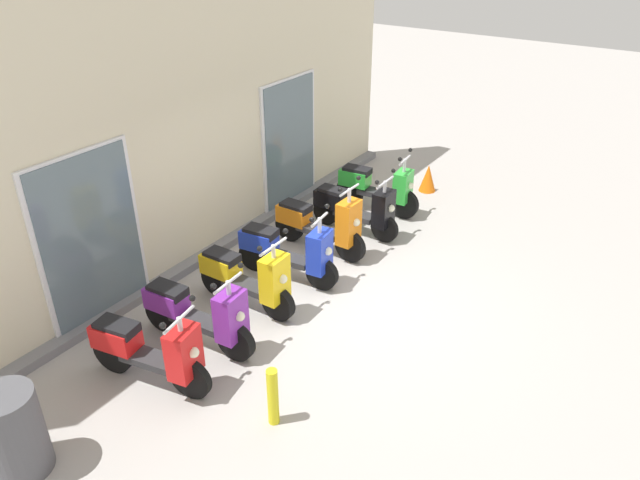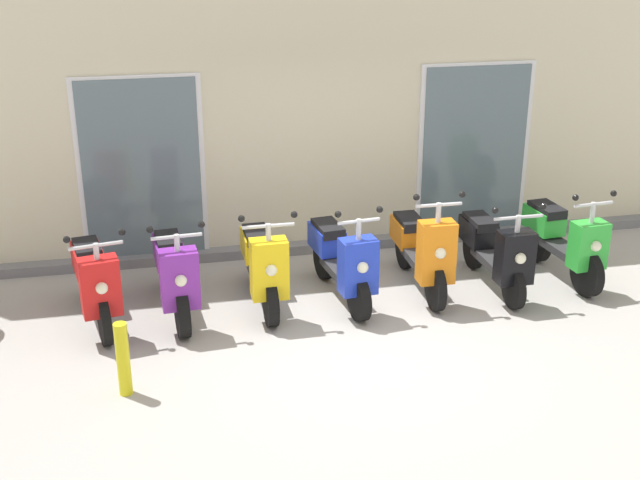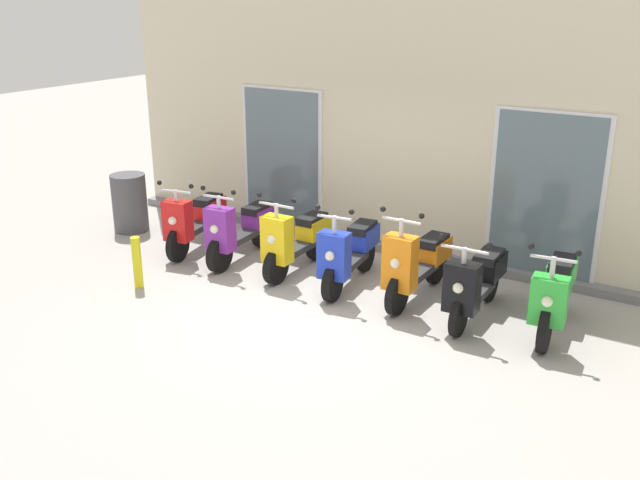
# 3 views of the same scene
# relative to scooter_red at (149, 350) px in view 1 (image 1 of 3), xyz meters

# --- Properties ---
(ground_plane) EXTENTS (40.00, 40.00, 0.00)m
(ground_plane) POSITION_rel_scooter_red_xyz_m (2.63, -0.92, -0.48)
(ground_plane) COLOR #A8A39E
(storefront_facade) EXTENTS (9.92, 0.50, 4.20)m
(storefront_facade) POSITION_rel_scooter_red_xyz_m (2.63, 1.68, 1.55)
(storefront_facade) COLOR beige
(storefront_facade) RESTS_ON ground_plane
(scooter_red) EXTENTS (0.65, 1.56, 1.18)m
(scooter_red) POSITION_rel_scooter_red_xyz_m (0.00, 0.00, 0.00)
(scooter_red) COLOR black
(scooter_red) RESTS_ON ground_plane
(scooter_purple) EXTENTS (0.57, 1.64, 1.20)m
(scooter_purple) POSITION_rel_scooter_red_xyz_m (0.82, 0.05, -0.02)
(scooter_purple) COLOR black
(scooter_purple) RESTS_ON ground_plane
(scooter_yellow) EXTENTS (0.60, 1.54, 1.22)m
(scooter_yellow) POSITION_rel_scooter_red_xyz_m (1.76, 0.07, -0.01)
(scooter_yellow) COLOR black
(scooter_yellow) RESTS_ON ground_plane
(scooter_blue) EXTENTS (0.56, 1.61, 1.23)m
(scooter_blue) POSITION_rel_scooter_red_xyz_m (2.63, 0.03, -0.02)
(scooter_blue) COLOR black
(scooter_blue) RESTS_ON ground_plane
(scooter_orange) EXTENTS (0.57, 1.67, 1.32)m
(scooter_orange) POSITION_rel_scooter_red_xyz_m (3.56, 0.09, 0.01)
(scooter_orange) COLOR black
(scooter_orange) RESTS_ON ground_plane
(scooter_black) EXTENTS (0.61, 1.58, 1.17)m
(scooter_black) POSITION_rel_scooter_red_xyz_m (4.39, -0.04, -0.01)
(scooter_black) COLOR black
(scooter_black) RESTS_ON ground_plane
(scooter_green) EXTENTS (0.54, 1.57, 1.20)m
(scooter_green) POSITION_rel_scooter_red_xyz_m (5.28, 0.06, -0.00)
(scooter_green) COLOR black
(scooter_green) RESTS_ON ground_plane
(trash_bin) EXTENTS (0.55, 0.55, 0.93)m
(trash_bin) POSITION_rel_scooter_red_xyz_m (-1.52, 0.16, -0.02)
(trash_bin) COLOR #4C4C51
(trash_bin) RESTS_ON ground_plane
(traffic_cone) EXTENTS (0.32, 0.32, 0.52)m
(traffic_cone) POSITION_rel_scooter_red_xyz_m (6.62, -0.32, -0.22)
(traffic_cone) COLOR orange
(traffic_cone) RESTS_ON ground_plane
(curb_bollard) EXTENTS (0.12, 0.12, 0.70)m
(curb_bollard) POSITION_rel_scooter_red_xyz_m (0.29, -1.49, -0.13)
(curb_bollard) COLOR yellow
(curb_bollard) RESTS_ON ground_plane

